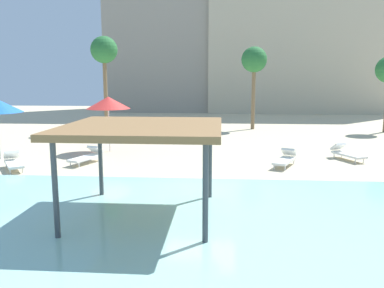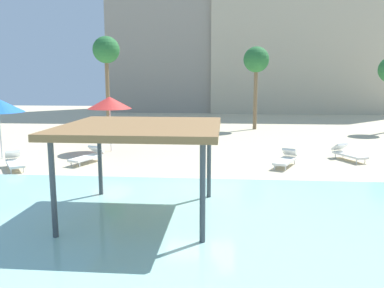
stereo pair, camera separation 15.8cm
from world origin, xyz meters
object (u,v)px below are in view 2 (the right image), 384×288
(palm_tree_0, at_px, (106,52))
(lounge_chair_1, at_px, (286,159))
(lounge_chair_0, at_px, (347,153))
(lounge_chair_3, at_px, (88,156))
(palm_tree_2, at_px, (256,61))
(lounge_chair_2, at_px, (15,161))
(beach_umbrella_red_4, at_px, (110,103))
(shade_pavilion, at_px, (141,130))

(palm_tree_0, bearing_deg, lounge_chair_1, -43.66)
(lounge_chair_0, distance_m, lounge_chair_3, 12.21)
(palm_tree_2, bearing_deg, lounge_chair_1, -87.85)
(lounge_chair_2, bearing_deg, beach_umbrella_red_4, 111.31)
(palm_tree_2, bearing_deg, beach_umbrella_red_4, -129.94)
(lounge_chair_3, relative_size, palm_tree_2, 0.32)
(shade_pavilion, relative_size, beach_umbrella_red_4, 1.48)
(lounge_chair_3, relative_size, palm_tree_0, 0.29)
(palm_tree_0, xyz_separation_m, palm_tree_2, (10.72, 2.09, -0.59))
(beach_umbrella_red_4, bearing_deg, lounge_chair_0, -6.03)
(shade_pavilion, height_order, lounge_chair_3, shade_pavilion)
(shade_pavilion, relative_size, lounge_chair_1, 2.18)
(lounge_chair_1, xyz_separation_m, palm_tree_2, (-0.48, 12.77, 4.72))
(lounge_chair_2, relative_size, palm_tree_2, 0.31)
(lounge_chair_3, bearing_deg, shade_pavilion, 50.54)
(lounge_chair_2, height_order, lounge_chair_3, same)
(shade_pavilion, height_order, lounge_chair_0, shade_pavilion)
(lounge_chair_2, relative_size, lounge_chair_3, 0.96)
(lounge_chair_2, bearing_deg, lounge_chair_3, 83.39)
(shade_pavilion, bearing_deg, lounge_chair_1, 53.58)
(lounge_chair_0, xyz_separation_m, palm_tree_2, (-3.60, 11.15, 4.72))
(lounge_chair_2, height_order, palm_tree_2, palm_tree_2)
(palm_tree_0, bearing_deg, lounge_chair_2, -92.49)
(shade_pavilion, xyz_separation_m, lounge_chair_2, (-6.71, 5.29, -2.13))
(shade_pavilion, bearing_deg, lounge_chair_3, 120.40)
(lounge_chair_0, xyz_separation_m, lounge_chair_3, (-12.10, -1.67, 0.00))
(lounge_chair_0, height_order, lounge_chair_3, same)
(lounge_chair_2, distance_m, lounge_chair_3, 3.12)
(beach_umbrella_red_4, xyz_separation_m, lounge_chair_0, (11.89, -1.26, -2.26))
(palm_tree_0, bearing_deg, shade_pavilion, -70.53)
(lounge_chair_1, bearing_deg, palm_tree_0, -109.43)
(lounge_chair_3, bearing_deg, lounge_chair_1, 110.44)
(lounge_chair_0, relative_size, lounge_chair_3, 0.99)
(beach_umbrella_red_4, xyz_separation_m, lounge_chair_1, (8.77, -2.88, -2.26))
(lounge_chair_0, distance_m, lounge_chair_1, 3.52)
(lounge_chair_1, xyz_separation_m, lounge_chair_3, (-8.98, -0.05, 0.00))
(shade_pavilion, relative_size, palm_tree_2, 0.70)
(lounge_chair_1, relative_size, palm_tree_2, 0.32)
(lounge_chair_0, height_order, palm_tree_2, palm_tree_2)
(lounge_chair_1, xyz_separation_m, palm_tree_0, (-11.20, 10.69, 5.31))
(lounge_chair_0, relative_size, palm_tree_0, 0.29)
(lounge_chair_2, bearing_deg, lounge_chair_0, 67.25)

